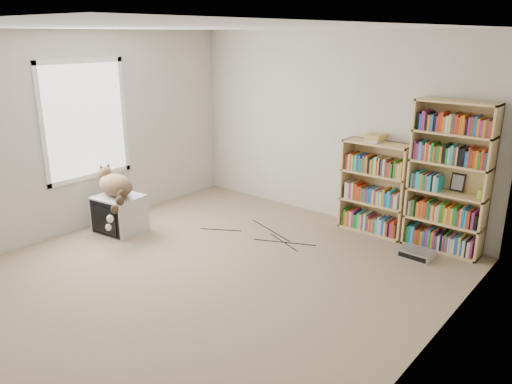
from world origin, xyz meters
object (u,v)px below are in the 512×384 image
Objects in this scene: crt_tv at (120,214)px; bookcase_tall at (449,181)px; bookcase_short at (375,191)px; dvd_player at (416,253)px; cat at (115,190)px.

bookcase_tall is at bearing 24.27° from crt_tv.
bookcase_short is 3.05× the size of dvd_player.
cat reaches higher than crt_tv.
bookcase_tall is 1.50× the size of bookcase_short.
bookcase_short is at bearing 32.56° from crt_tv.
crt_tv is at bearing -148.44° from bookcase_tall.
dvd_player is (0.76, -0.41, -0.49)m from bookcase_short.
crt_tv is 4.04m from bookcase_tall.
bookcase_tall is (3.41, 2.09, 0.60)m from crt_tv.
bookcase_tall reaches higher than cat.
bookcase_tall is at bearing -0.08° from bookcase_short.
bookcase_short reaches higher than cat.
dvd_player is (-0.14, -0.41, -0.79)m from bookcase_tall.
crt_tv is 0.35× the size of bookcase_tall.
cat is 1.95× the size of dvd_player.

